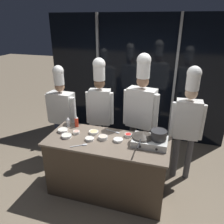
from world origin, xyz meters
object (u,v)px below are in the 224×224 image
(prep_bowl_chicken, at_px, (103,137))
(chef_pastry, at_px, (188,117))
(squeeze_bottle_chili, at_px, (76,121))
(chef_line, at_px, (141,107))
(prep_bowl_rice, at_px, (118,140))
(prep_bowl_ginger, at_px, (94,132))
(serving_spoon_solid, at_px, (82,145))
(frying_pan, at_px, (142,135))
(prep_bowl_bean_sprouts, at_px, (67,136))
(chef_head, at_px, (62,109))
(portable_stove, at_px, (150,141))
(squeeze_bottle_clear, at_px, (68,122))
(prep_bowl_bell_pepper, at_px, (128,135))
(chef_sous, at_px, (100,103))
(prep_bowl_shrimp, at_px, (76,132))
(prep_bowl_garlic, at_px, (63,130))
(stock_pot, at_px, (159,134))
(prep_bowl_onion, at_px, (90,139))
(serving_spoon_slotted, at_px, (115,132))

(prep_bowl_chicken, relative_size, chef_pastry, 0.07)
(prep_bowl_chicken, bearing_deg, squeeze_bottle_chili, 154.41)
(squeeze_bottle_chili, xyz_separation_m, chef_line, (0.97, 0.51, 0.17))
(squeeze_bottle_chili, xyz_separation_m, prep_bowl_rice, (0.78, -0.25, -0.07))
(prep_bowl_ginger, bearing_deg, serving_spoon_solid, -94.11)
(serving_spoon_solid, bearing_deg, frying_pan, 20.69)
(prep_bowl_bean_sprouts, height_order, chef_head, chef_head)
(portable_stove, xyz_separation_m, squeeze_bottle_clear, (-1.37, 0.17, 0.03))
(portable_stove, height_order, frying_pan, frying_pan)
(prep_bowl_bell_pepper, xyz_separation_m, chef_line, (0.08, 0.59, 0.24))
(portable_stove, bearing_deg, chef_sous, 144.72)
(prep_bowl_bell_pepper, distance_m, prep_bowl_rice, 0.21)
(squeeze_bottle_chili, bearing_deg, chef_sous, 65.12)
(prep_bowl_shrimp, xyz_separation_m, serving_spoon_solid, (0.23, -0.29, -0.02))
(prep_bowl_garlic, xyz_separation_m, serving_spoon_solid, (0.46, -0.29, -0.02))
(chef_head, bearing_deg, chef_sous, -172.02)
(prep_bowl_ginger, distance_m, chef_head, 1.06)
(serving_spoon_solid, distance_m, chef_head, 1.29)
(prep_bowl_chicken, bearing_deg, portable_stove, 4.51)
(frying_pan, bearing_deg, stock_pot, 1.19)
(prep_bowl_rice, bearing_deg, stock_pot, 4.47)
(frying_pan, distance_m, prep_bowl_chicken, 0.58)
(frying_pan, bearing_deg, chef_pastry, 45.99)
(prep_bowl_shrimp, xyz_separation_m, chef_head, (-0.62, 0.68, 0.05))
(prep_bowl_onion, bearing_deg, prep_bowl_bell_pepper, 27.56)
(prep_bowl_garlic, xyz_separation_m, serving_spoon_slotted, (0.80, 0.22, -0.02))
(stock_pot, relative_size, prep_bowl_shrimp, 2.41)
(squeeze_bottle_chili, height_order, prep_bowl_rice, squeeze_bottle_chili)
(frying_pan, xyz_separation_m, prep_bowl_garlic, (-1.25, -0.01, -0.11))
(prep_bowl_bell_pepper, relative_size, chef_pastry, 0.06)
(portable_stove, height_order, prep_bowl_ginger, portable_stove)
(prep_bowl_rice, relative_size, prep_bowl_ginger, 0.94)
(prep_bowl_shrimp, xyz_separation_m, chef_sous, (0.13, 0.73, 0.22))
(prep_bowl_garlic, relative_size, chef_head, 0.09)
(chef_sous, height_order, chef_pastry, chef_sous)
(chef_head, xyz_separation_m, chef_pastry, (2.25, -0.03, 0.14))
(prep_bowl_bean_sprouts, distance_m, prep_bowl_bell_pepper, 0.93)
(prep_bowl_chicken, relative_size, chef_head, 0.08)
(prep_bowl_shrimp, height_order, prep_bowl_ginger, prep_bowl_shrimp)
(prep_bowl_chicken, height_order, prep_bowl_ginger, prep_bowl_chicken)
(serving_spoon_solid, bearing_deg, chef_head, 131.41)
(prep_bowl_bean_sprouts, height_order, chef_pastry, chef_pastry)
(portable_stove, bearing_deg, prep_bowl_ginger, 175.31)
(frying_pan, relative_size, stock_pot, 2.15)
(prep_bowl_onion, xyz_separation_m, chef_sous, (-0.14, 0.85, 0.23))
(squeeze_bottle_chili, bearing_deg, prep_bowl_chicken, -25.59)
(prep_bowl_rice, height_order, serving_spoon_solid, prep_bowl_rice)
(prep_bowl_bean_sprouts, xyz_separation_m, chef_pastry, (1.72, 0.79, 0.20))
(portable_stove, height_order, stock_pot, stock_pot)
(stock_pot, bearing_deg, prep_bowl_bell_pepper, 163.91)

